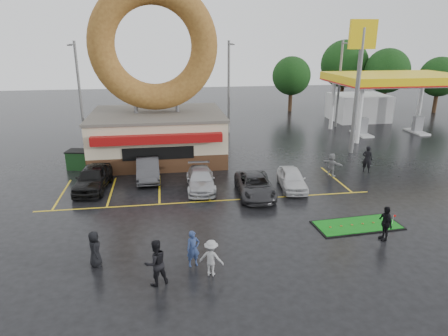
{
  "coord_description": "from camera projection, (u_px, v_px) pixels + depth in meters",
  "views": [
    {
      "loc": [
        -2.53,
        -18.41,
        9.31
      ],
      "look_at": [
        0.75,
        2.93,
        2.2
      ],
      "focal_mm": 32.0,
      "sensor_mm": 36.0,
      "label": 1
    }
  ],
  "objects": [
    {
      "name": "ground",
      "position": [
        218.0,
        227.0,
        20.56
      ],
      "size": [
        120.0,
        120.0,
        0.0
      ],
      "primitive_type": "plane",
      "color": "black",
      "rests_on": "ground"
    },
    {
      "name": "donut_shop",
      "position": [
        157.0,
        103.0,
        30.91
      ],
      "size": [
        10.2,
        8.7,
        13.5
      ],
      "color": "#472B19",
      "rests_on": "ground"
    },
    {
      "name": "gas_station",
      "position": [
        379.0,
        93.0,
        41.95
      ],
      "size": [
        12.3,
        13.65,
        5.9
      ],
      "color": "silver",
      "rests_on": "ground"
    },
    {
      "name": "shell_sign",
      "position": [
        360.0,
        63.0,
        31.4
      ],
      "size": [
        2.2,
        0.36,
        10.6
      ],
      "color": "slate",
      "rests_on": "ground"
    },
    {
      "name": "streetlight_left",
      "position": [
        79.0,
        89.0,
        36.32
      ],
      "size": [
        0.4,
        2.21,
        9.0
      ],
      "color": "slate",
      "rests_on": "ground"
    },
    {
      "name": "streetlight_mid",
      "position": [
        229.0,
        85.0,
        39.28
      ],
      "size": [
        0.4,
        2.21,
        9.0
      ],
      "color": "slate",
      "rests_on": "ground"
    },
    {
      "name": "streetlight_right",
      "position": [
        340.0,
        82.0,
        41.95
      ],
      "size": [
        0.4,
        2.21,
        9.0
      ],
      "color": "slate",
      "rests_on": "ground"
    },
    {
      "name": "tree_far_a",
      "position": [
        387.0,
        71.0,
        50.86
      ],
      "size": [
        5.6,
        5.6,
        8.0
      ],
      "color": "#332114",
      "rests_on": "ground"
    },
    {
      "name": "tree_far_b",
      "position": [
        439.0,
        77.0,
        50.05
      ],
      "size": [
        4.9,
        4.9,
        7.0
      ],
      "color": "#332114",
      "rests_on": "ground"
    },
    {
      "name": "tree_far_c",
      "position": [
        344.0,
        64.0,
        53.83
      ],
      "size": [
        6.3,
        6.3,
        9.0
      ],
      "color": "#332114",
      "rests_on": "ground"
    },
    {
      "name": "tree_far_d",
      "position": [
        291.0,
        76.0,
        51.21
      ],
      "size": [
        4.9,
        4.9,
        7.0
      ],
      "color": "#332114",
      "rests_on": "ground"
    },
    {
      "name": "car_black",
      "position": [
        93.0,
        178.0,
        25.35
      ],
      "size": [
        2.25,
        4.7,
        1.55
      ],
      "primitive_type": "imported",
      "rotation": [
        0.0,
        0.0,
        -0.09
      ],
      "color": "black",
      "rests_on": "ground"
    },
    {
      "name": "car_dgrey",
      "position": [
        148.0,
        169.0,
        27.31
      ],
      "size": [
        1.65,
        4.36,
        1.42
      ],
      "primitive_type": "imported",
      "rotation": [
        0.0,
        0.0,
        0.04
      ],
      "color": "#333335",
      "rests_on": "ground"
    },
    {
      "name": "car_silver",
      "position": [
        201.0,
        179.0,
        25.52
      ],
      "size": [
        1.94,
        4.4,
        1.26
      ],
      "primitive_type": "imported",
      "rotation": [
        0.0,
        0.0,
        -0.04
      ],
      "color": "#ACADB1",
      "rests_on": "ground"
    },
    {
      "name": "car_grey",
      "position": [
        255.0,
        185.0,
        24.47
      ],
      "size": [
        2.37,
        4.69,
        1.27
      ],
      "primitive_type": "imported",
      "rotation": [
        0.0,
        0.0,
        -0.06
      ],
      "color": "#2D2D30",
      "rests_on": "ground"
    },
    {
      "name": "car_white",
      "position": [
        292.0,
        179.0,
        25.57
      ],
      "size": [
        1.96,
        3.98,
        1.3
      ],
      "primitive_type": "imported",
      "rotation": [
        0.0,
        0.0,
        -0.11
      ],
      "color": "silver",
      "rests_on": "ground"
    },
    {
      "name": "person_blue",
      "position": [
        193.0,
        249.0,
        16.84
      ],
      "size": [
        0.67,
        0.53,
        1.6
      ],
      "primitive_type": "imported",
      "rotation": [
        0.0,
        0.0,
        0.28
      ],
      "color": "navy",
      "rests_on": "ground"
    },
    {
      "name": "person_blackjkt",
      "position": [
        156.0,
        263.0,
        15.52
      ],
      "size": [
        1.14,
        1.03,
        1.9
      ],
      "primitive_type": "imported",
      "rotation": [
        0.0,
        0.0,
        3.55
      ],
      "color": "black",
      "rests_on": "ground"
    },
    {
      "name": "person_hoodie",
      "position": [
        211.0,
        258.0,
        16.17
      ],
      "size": [
        1.16,
        0.93,
        1.57
      ],
      "primitive_type": "imported",
      "rotation": [
        0.0,
        0.0,
        2.74
      ],
      "color": "gray",
      "rests_on": "ground"
    },
    {
      "name": "person_bystander",
      "position": [
        95.0,
        249.0,
        16.85
      ],
      "size": [
        0.6,
        0.83,
        1.59
      ],
      "primitive_type": "imported",
      "rotation": [
        0.0,
        0.0,
        1.7
      ],
      "color": "black",
      "rests_on": "ground"
    },
    {
      "name": "person_cameraman",
      "position": [
        385.0,
        223.0,
        19.01
      ],
      "size": [
        0.43,
        1.02,
        1.73
      ],
      "primitive_type": "imported",
      "rotation": [
        0.0,
        0.0,
        -1.58
      ],
      "color": "black",
      "rests_on": "ground"
    },
    {
      "name": "person_walker_near",
      "position": [
        332.0,
        165.0,
        27.85
      ],
      "size": [
        1.29,
        1.51,
        1.64
      ],
      "primitive_type": "imported",
      "rotation": [
        0.0,
        0.0,
        2.2
      ],
      "color": "gray",
      "rests_on": "ground"
    },
    {
      "name": "person_walker_far",
      "position": [
        367.0,
        159.0,
        28.61
      ],
      "size": [
        0.85,
        0.79,
        1.95
      ],
      "primitive_type": "imported",
      "rotation": [
        0.0,
        0.0,
        2.51
      ],
      "color": "black",
      "rests_on": "ground"
    },
    {
      "name": "dumpster",
      "position": [
        81.0,
        160.0,
        29.51
      ],
      "size": [
        2.01,
        1.55,
        1.3
      ],
      "primitive_type": "cube",
      "rotation": [
        0.0,
        0.0,
        -0.21
      ],
      "color": "#18401B",
      "rests_on": "ground"
    },
    {
      "name": "putting_green",
      "position": [
        357.0,
        225.0,
        20.66
      ],
      "size": [
        4.59,
        2.23,
        0.56
      ],
      "color": "black",
      "rests_on": "ground"
    }
  ]
}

